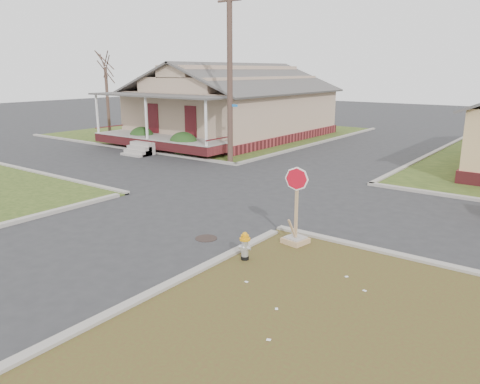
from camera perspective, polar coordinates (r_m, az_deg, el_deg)
The scene contains 11 objects.
ground at distance 15.47m, azimuth -9.13°, elevation -3.40°, with size 120.00×120.00×0.00m, color #2A2A2C.
verge_far_left at distance 37.08m, azimuth -3.34°, elevation 7.31°, with size 19.00×19.00×0.05m, color #2E4117.
curbs at distance 19.14m, azimuth 1.59°, elevation 0.29°, with size 80.00×40.00×0.12m, color gray, non-canonical shape.
manhole at distance 13.69m, azimuth -4.14°, elevation -5.64°, with size 0.64×0.64×0.01m, color black.
corner_house at distance 33.97m, azimuth -0.89°, elevation 10.48°, with size 10.10×15.50×5.30m.
utility_pole at distance 24.17m, azimuth -1.25°, elevation 14.45°, with size 1.80×0.28×9.00m.
tree_far_left at distance 36.29m, azimuth -15.84°, elevation 10.56°, with size 0.22×0.22×4.90m, color #402D25.
fire_hydrant at distance 11.93m, azimuth 0.60°, elevation -6.42°, with size 0.28×0.28×0.74m.
stop_sign at distance 13.10m, azimuth 6.80°, elevation -4.27°, with size 0.62×0.60×2.18m.
hedge_left at distance 30.14m, azimuth -11.88°, elevation 6.53°, with size 1.58×1.29×1.20m, color #1E3B15.
hedge_right at distance 27.05m, azimuth -6.91°, elevation 5.86°, with size 1.60×1.31×1.22m, color #1E3B15.
Camera 1 is at (10.63, -10.19, 4.74)m, focal length 35.00 mm.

